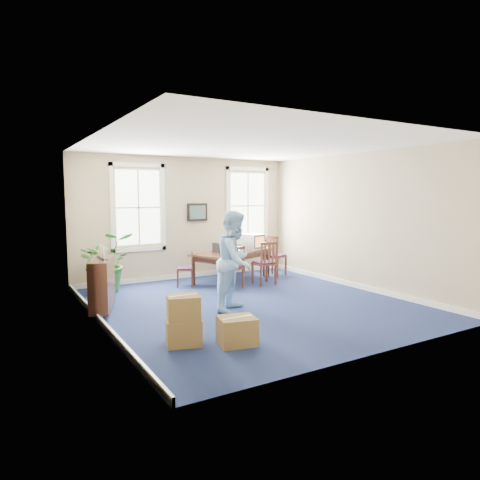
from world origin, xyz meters
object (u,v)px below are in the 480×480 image
crt_tv (253,242)px  cardboard_boxes (193,315)px  man (235,261)px  credenza (102,287)px  chair_near_left (232,267)px  conference_table (233,266)px  potted_plant (107,262)px

crt_tv → cardboard_boxes: bearing=-148.5°
man → credenza: man is taller
crt_tv → credenza: crt_tv is taller
chair_near_left → man: 1.96m
credenza → cardboard_boxes: 2.49m
conference_table → man: (-1.34, -2.47, 0.57)m
conference_table → cardboard_boxes: bearing=-149.6°
chair_near_left → potted_plant: potted_plant is taller
chair_near_left → conference_table: bearing=-130.8°
crt_tv → chair_near_left: bearing=-159.8°
conference_table → man: size_ratio=1.18×
conference_table → chair_near_left: bearing=-143.5°
cardboard_boxes → chair_near_left: bearing=51.5°
chair_near_left → potted_plant: (-2.65, 1.09, 0.18)m
conference_table → credenza: credenza is taller
man → chair_near_left: bearing=25.1°
conference_table → cardboard_boxes: size_ratio=1.65×
man → cardboard_boxes: (-1.43, -1.21, -0.57)m
cardboard_boxes → potted_plant: bearing=94.9°
conference_table → potted_plant: size_ratio=1.64×
crt_tv → credenza: (-4.26, -1.37, -0.50)m
cardboard_boxes → credenza: bearing=109.2°
chair_near_left → credenza: 3.18m
conference_table → credenza: bearing=177.6°
cardboard_boxes → man: bearing=40.0°
crt_tv → man: (-2.01, -2.52, -0.02)m
conference_table → crt_tv: bearing=-18.1°
crt_tv → potted_plant: bearing=160.1°
crt_tv → man: bearing=-144.3°
chair_near_left → man: size_ratio=0.53×
man → conference_table: bearing=24.0°
chair_near_left → man: (-0.87, -1.69, 0.45)m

